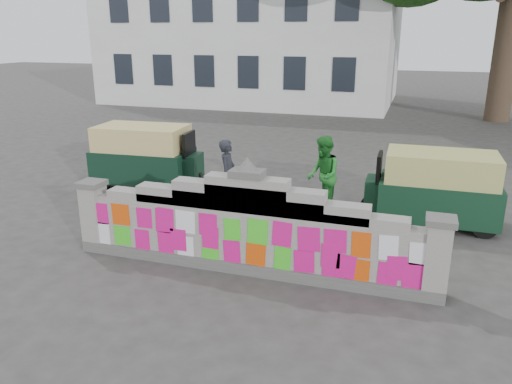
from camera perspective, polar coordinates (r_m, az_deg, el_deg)
ground at (r=8.71m, az=-0.94°, el=-8.94°), size 100.00×100.00×0.00m
parapet_wall at (r=8.40m, az=-0.98°, el=-4.39°), size 6.48×0.44×2.01m
building at (r=30.85m, az=0.03°, el=17.98°), size 16.00×10.00×8.90m
cyclist_bike at (r=10.91m, az=-3.17°, el=-0.80°), size 1.76×0.79×0.89m
cyclist_rider at (r=10.82m, az=-3.20°, el=0.76°), size 0.43×0.59×1.51m
pedestrian at (r=11.25m, az=7.67°, el=1.93°), size 0.93×1.03×1.75m
rickshaw_left at (r=13.44m, az=-12.48°, el=4.12°), size 2.96×1.53×1.61m
rickshaw_right at (r=11.16m, az=19.81°, el=0.51°), size 2.82×1.34×1.55m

